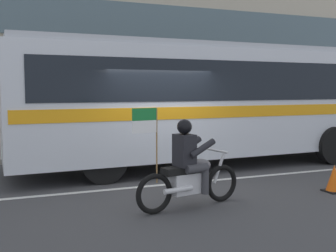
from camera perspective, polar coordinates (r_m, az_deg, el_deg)
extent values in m
plane|color=#3D3D3F|center=(9.59, -1.22, -7.36)|extent=(60.00, 60.00, 0.00)
cube|color=gray|center=(14.40, -8.21, -2.87)|extent=(28.00, 3.80, 0.15)
cube|color=silver|center=(9.04, 0.10, -8.10)|extent=(26.60, 0.14, 0.01)
cube|color=#4C606B|center=(16.29, -9.96, 14.51)|extent=(25.76, 0.10, 1.40)
cube|color=silver|center=(11.33, 6.78, 3.37)|extent=(11.10, 2.95, 2.70)
cube|color=black|center=(11.32, 6.81, 6.15)|extent=(10.22, 2.96, 0.96)
cube|color=orange|center=(11.34, 6.77, 2.36)|extent=(10.88, 2.97, 0.28)
cube|color=#ADB1BA|center=(11.37, 6.86, 10.49)|extent=(10.87, 2.81, 0.16)
cylinder|color=black|center=(9.15, -8.95, -4.70)|extent=(1.04, 0.30, 1.04)
cylinder|color=black|center=(12.25, 22.01, -2.52)|extent=(1.04, 0.30, 1.04)
torus|color=black|center=(7.72, 7.48, -7.87)|extent=(0.69, 0.22, 0.69)
torus|color=black|center=(6.90, -1.92, -9.40)|extent=(0.69, 0.22, 0.69)
cube|color=silver|center=(7.24, 2.73, -7.90)|extent=(0.68, 0.40, 0.36)
ellipsoid|color=#59565B|center=(7.32, 4.35, -5.52)|extent=(0.52, 0.37, 0.24)
cube|color=black|center=(7.07, 1.41, -6.22)|extent=(0.60, 0.36, 0.12)
cylinder|color=silver|center=(7.62, 7.16, -5.73)|extent=(0.28, 0.11, 0.58)
cylinder|color=silver|center=(7.52, 6.72, -3.40)|extent=(0.16, 0.64, 0.04)
cylinder|color=silver|center=(6.95, 1.45, -8.87)|extent=(0.56, 0.19, 0.09)
cube|color=black|center=(7.09, 2.29, -3.40)|extent=(0.34, 0.41, 0.56)
sphere|color=black|center=(7.04, 2.30, -0.10)|extent=(0.26, 0.26, 0.26)
cylinder|color=#38383D|center=(7.36, 2.38, -5.45)|extent=(0.44, 0.23, 0.15)
cylinder|color=#38383D|center=(7.51, 3.51, -7.11)|extent=(0.13, 0.13, 0.46)
cylinder|color=#38383D|center=(7.07, 4.05, -5.90)|extent=(0.44, 0.23, 0.15)
cylinder|color=#38383D|center=(7.23, 5.20, -7.61)|extent=(0.13, 0.13, 0.46)
cylinder|color=black|center=(7.38, 2.94, -2.75)|extent=(0.53, 0.21, 0.32)
cylinder|color=black|center=(7.06, 4.82, -3.12)|extent=(0.53, 0.21, 0.32)
cylinder|color=olive|center=(6.77, -1.58, -2.74)|extent=(0.02, 0.02, 1.25)
cube|color=#197233|center=(6.60, -3.30, 1.63)|extent=(0.44, 0.10, 0.20)
cube|color=white|center=(6.62, -3.29, -0.09)|extent=(0.44, 0.10, 0.20)
cone|color=#EA590F|center=(9.01, 22.08, -6.78)|extent=(0.32, 0.32, 0.55)
cube|color=black|center=(9.06, 22.03, -8.39)|extent=(0.36, 0.36, 0.03)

